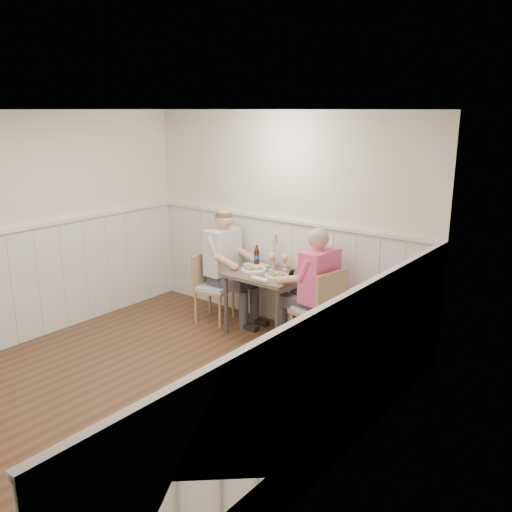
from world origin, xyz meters
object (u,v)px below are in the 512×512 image
at_px(dining_table, 266,282).
at_px(chair_right, 321,308).
at_px(chair_left, 211,285).
at_px(man_in_pink, 315,299).
at_px(beer_bottle, 257,256).
at_px(diner_cream, 225,273).
at_px(grass_vase, 274,251).

bearing_deg(dining_table, chair_right, -5.83).
height_order(chair_right, chair_left, chair_right).
bearing_deg(dining_table, man_in_pink, -3.36).
height_order(chair_left, man_in_pink, man_in_pink).
height_order(chair_left, beer_bottle, beer_bottle).
bearing_deg(chair_right, beer_bottle, 164.71).
distance_m(dining_table, diner_cream, 0.69).
xyz_separation_m(dining_table, chair_left, (-0.81, -0.09, -0.18)).
bearing_deg(beer_bottle, chair_left, -147.32).
bearing_deg(man_in_pink, grass_vase, 158.40).
height_order(diner_cream, beer_bottle, diner_cream).
bearing_deg(chair_left, dining_table, 6.34).
xyz_separation_m(dining_table, diner_cream, (-0.69, 0.06, -0.04)).
relative_size(dining_table, diner_cream, 0.59).
bearing_deg(chair_left, grass_vase, 27.20).
distance_m(chair_right, diner_cream, 1.50).
bearing_deg(chair_right, man_in_pink, 157.51).
height_order(dining_table, diner_cream, diner_cream).
bearing_deg(diner_cream, man_in_pink, -4.13).
bearing_deg(grass_vase, chair_right, -21.69).
bearing_deg(chair_left, man_in_pink, 1.85).
relative_size(chair_right, diner_cream, 0.67).
xyz_separation_m(beer_bottle, grass_vase, (0.22, 0.05, 0.08)).
bearing_deg(man_in_pink, dining_table, 176.64).
distance_m(diner_cream, beer_bottle, 0.48).
bearing_deg(grass_vase, beer_bottle, -166.96).
xyz_separation_m(chair_right, diner_cream, (-1.49, 0.14, 0.08)).
bearing_deg(grass_vase, diner_cream, -159.86).
bearing_deg(chair_left, chair_right, 0.30).
height_order(chair_left, diner_cream, diner_cream).
distance_m(dining_table, chair_right, 0.81).
xyz_separation_m(chair_left, man_in_pink, (1.51, 0.05, 0.13)).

